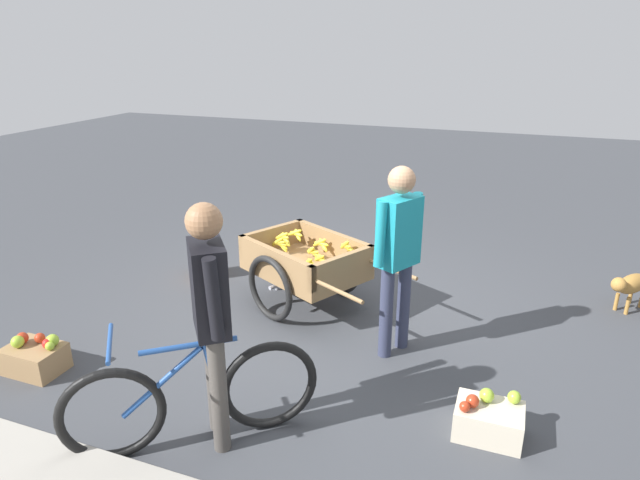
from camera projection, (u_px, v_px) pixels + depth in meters
ground_plane at (330, 317)px, 5.27m from camera, size 24.00×24.00×0.00m
fruit_cart at (306, 265)px, 5.35m from camera, size 1.81×1.43×0.73m
vendor_person at (398, 246)px, 4.37m from camera, size 0.33×0.53×1.61m
bicycle at (193, 397)px, 3.52m from camera, size 1.34×1.08×0.85m
cyclist_person at (210, 306)px, 3.34m from camera, size 0.37×0.48×1.64m
dog at (630, 285)px, 5.31m from camera, size 0.43×0.57×0.40m
plastic_bucket at (208, 264)px, 6.13m from camera, size 0.30×0.30×0.28m
apple_crate at (35, 357)px, 4.37m from camera, size 0.44×0.32×0.32m
mixed_fruit_crate at (488, 419)px, 3.66m from camera, size 0.44×0.32×0.32m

